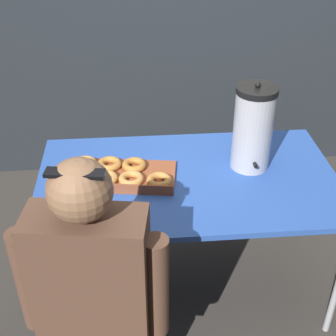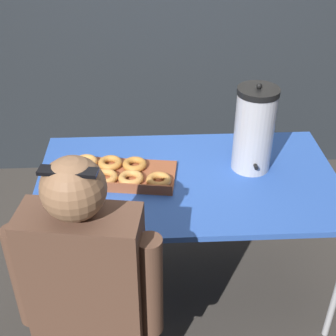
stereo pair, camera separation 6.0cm
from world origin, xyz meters
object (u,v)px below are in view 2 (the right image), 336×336
Objects in this scene: donut_box at (117,173)px; person_seated at (89,303)px; cell_phone at (71,222)px; coffee_urn at (254,129)px.

person_seated is at bearing -89.51° from donut_box.
donut_box is 3.41× the size of cell_phone.
donut_box is 0.68m from coffee_urn.
donut_box is 0.68m from person_seated.
donut_box is at bearing -88.89° from person_seated.
coffee_urn is 2.74× the size of cell_phone.
donut_box reaches higher than cell_phone.
cell_phone is 0.36m from person_seated.
cell_phone is (-0.83, -0.39, -0.20)m from coffee_urn.
coffee_urn reaches higher than donut_box.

